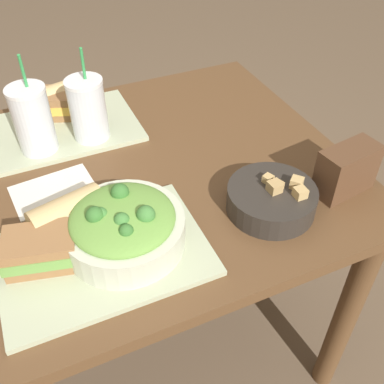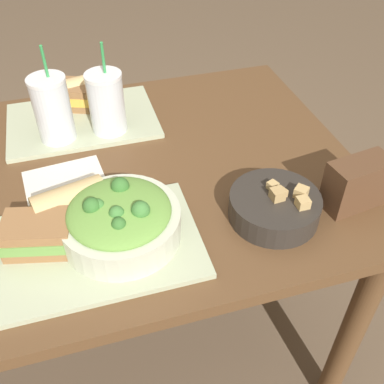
{
  "view_description": "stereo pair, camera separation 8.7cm",
  "coord_description": "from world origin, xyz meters",
  "px_view_note": "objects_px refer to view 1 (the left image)",
  "views": [
    {
      "loc": [
        -0.02,
        -0.8,
        1.36
      ],
      "look_at": [
        0.25,
        -0.2,
        0.79
      ],
      "focal_mm": 42.0,
      "sensor_mm": 36.0,
      "label": 1
    },
    {
      "loc": [
        0.06,
        -0.83,
        1.36
      ],
      "look_at": [
        0.25,
        -0.2,
        0.79
      ],
      "focal_mm": 42.0,
      "sensor_mm": 36.0,
      "label": 2
    }
  ],
  "objects_px": {
    "sandwich_far": "(50,103)",
    "chip_bag": "(347,170)",
    "baguette_far": "(60,97)",
    "napkin_folded": "(54,191)",
    "sandwich_near": "(41,249)",
    "drink_cup_dark": "(33,121)",
    "salad_bowl": "(123,226)",
    "drink_cup_red": "(88,111)",
    "soup_bowl": "(272,198)",
    "baguette_near": "(69,214)"
  },
  "relations": [
    {
      "from": "sandwich_far",
      "to": "chip_bag",
      "type": "bearing_deg",
      "value": -25.91
    },
    {
      "from": "salad_bowl",
      "to": "napkin_folded",
      "type": "height_order",
      "value": "salad_bowl"
    },
    {
      "from": "salad_bowl",
      "to": "napkin_folded",
      "type": "bearing_deg",
      "value": 113.79
    },
    {
      "from": "sandwich_near",
      "to": "baguette_far",
      "type": "bearing_deg",
      "value": 87.92
    },
    {
      "from": "napkin_folded",
      "to": "baguette_near",
      "type": "bearing_deg",
      "value": -85.02
    },
    {
      "from": "sandwich_far",
      "to": "drink_cup_red",
      "type": "height_order",
      "value": "drink_cup_red"
    },
    {
      "from": "sandwich_near",
      "to": "chip_bag",
      "type": "height_order",
      "value": "chip_bag"
    },
    {
      "from": "sandwich_near",
      "to": "chip_bag",
      "type": "bearing_deg",
      "value": 8.7
    },
    {
      "from": "soup_bowl",
      "to": "drink_cup_red",
      "type": "distance_m",
      "value": 0.49
    },
    {
      "from": "baguette_near",
      "to": "napkin_folded",
      "type": "distance_m",
      "value": 0.15
    },
    {
      "from": "sandwich_near",
      "to": "sandwich_far",
      "type": "xyz_separation_m",
      "value": [
        0.11,
        0.51,
        -0.0
      ]
    },
    {
      "from": "salad_bowl",
      "to": "baguette_near",
      "type": "xyz_separation_m",
      "value": [
        -0.08,
        0.08,
        -0.01
      ]
    },
    {
      "from": "sandwich_far",
      "to": "chip_bag",
      "type": "height_order",
      "value": "chip_bag"
    },
    {
      "from": "baguette_near",
      "to": "drink_cup_dark",
      "type": "bearing_deg",
      "value": -11.88
    },
    {
      "from": "baguette_near",
      "to": "baguette_far",
      "type": "bearing_deg",
      "value": -23.52
    },
    {
      "from": "sandwich_far",
      "to": "baguette_far",
      "type": "xyz_separation_m",
      "value": [
        0.03,
        0.01,
        0.01
      ]
    },
    {
      "from": "baguette_far",
      "to": "chip_bag",
      "type": "distance_m",
      "value": 0.76
    },
    {
      "from": "baguette_far",
      "to": "napkin_folded",
      "type": "bearing_deg",
      "value": 150.44
    },
    {
      "from": "salad_bowl",
      "to": "baguette_near",
      "type": "distance_m",
      "value": 0.12
    },
    {
      "from": "drink_cup_dark",
      "to": "drink_cup_red",
      "type": "xyz_separation_m",
      "value": [
        0.13,
        0.0,
        -0.0
      ]
    },
    {
      "from": "sandwich_far",
      "to": "chip_bag",
      "type": "relative_size",
      "value": 1.07
    },
    {
      "from": "napkin_folded",
      "to": "baguette_far",
      "type": "bearing_deg",
      "value": 74.41
    },
    {
      "from": "baguette_near",
      "to": "drink_cup_red",
      "type": "bearing_deg",
      "value": -35.69
    },
    {
      "from": "chip_bag",
      "to": "napkin_folded",
      "type": "height_order",
      "value": "chip_bag"
    },
    {
      "from": "baguette_far",
      "to": "drink_cup_red",
      "type": "xyz_separation_m",
      "value": [
        0.04,
        -0.16,
        0.04
      ]
    },
    {
      "from": "soup_bowl",
      "to": "baguette_far",
      "type": "relative_size",
      "value": 1.6
    },
    {
      "from": "drink_cup_dark",
      "to": "chip_bag",
      "type": "bearing_deg",
      "value": -35.33
    },
    {
      "from": "baguette_far",
      "to": "drink_cup_red",
      "type": "distance_m",
      "value": 0.17
    },
    {
      "from": "sandwich_far",
      "to": "baguette_far",
      "type": "relative_size",
      "value": 1.29
    },
    {
      "from": "sandwich_near",
      "to": "drink_cup_red",
      "type": "height_order",
      "value": "drink_cup_red"
    },
    {
      "from": "sandwich_far",
      "to": "drink_cup_dark",
      "type": "xyz_separation_m",
      "value": [
        -0.06,
        -0.15,
        0.04
      ]
    },
    {
      "from": "soup_bowl",
      "to": "baguette_far",
      "type": "xyz_separation_m",
      "value": [
        -0.32,
        0.57,
        0.02
      ]
    },
    {
      "from": "baguette_near",
      "to": "sandwich_near",
      "type": "bearing_deg",
      "value": 120.53
    },
    {
      "from": "salad_bowl",
      "to": "drink_cup_red",
      "type": "distance_m",
      "value": 0.38
    },
    {
      "from": "napkin_folded",
      "to": "drink_cup_red",
      "type": "bearing_deg",
      "value": 50.55
    },
    {
      "from": "drink_cup_dark",
      "to": "chip_bag",
      "type": "distance_m",
      "value": 0.72
    },
    {
      "from": "soup_bowl",
      "to": "chip_bag",
      "type": "distance_m",
      "value": 0.18
    },
    {
      "from": "salad_bowl",
      "to": "sandwich_near",
      "type": "bearing_deg",
      "value": 174.06
    },
    {
      "from": "sandwich_near",
      "to": "baguette_near",
      "type": "height_order",
      "value": "baguette_near"
    },
    {
      "from": "drink_cup_red",
      "to": "napkin_folded",
      "type": "height_order",
      "value": "drink_cup_red"
    },
    {
      "from": "soup_bowl",
      "to": "baguette_far",
      "type": "height_order",
      "value": "baguette_far"
    },
    {
      "from": "salad_bowl",
      "to": "sandwich_far",
      "type": "bearing_deg",
      "value": 94.23
    },
    {
      "from": "baguette_near",
      "to": "sandwich_far",
      "type": "xyz_separation_m",
      "value": [
        0.05,
        0.45,
        -0.01
      ]
    },
    {
      "from": "baguette_far",
      "to": "chip_bag",
      "type": "xyz_separation_m",
      "value": [
        0.5,
        -0.58,
        0.01
      ]
    },
    {
      "from": "baguette_near",
      "to": "drink_cup_dark",
      "type": "xyz_separation_m",
      "value": [
        -0.01,
        0.3,
        0.04
      ]
    },
    {
      "from": "sandwich_far",
      "to": "baguette_far",
      "type": "bearing_deg",
      "value": 45.36
    },
    {
      "from": "drink_cup_dark",
      "to": "sandwich_far",
      "type": "bearing_deg",
      "value": 69.13
    },
    {
      "from": "baguette_near",
      "to": "drink_cup_red",
      "type": "xyz_separation_m",
      "value": [
        0.12,
        0.3,
        0.04
      ]
    },
    {
      "from": "sandwich_near",
      "to": "drink_cup_dark",
      "type": "relative_size",
      "value": 0.62
    },
    {
      "from": "soup_bowl",
      "to": "baguette_near",
      "type": "distance_m",
      "value": 0.41
    }
  ]
}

